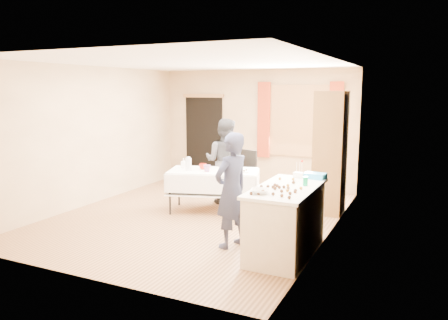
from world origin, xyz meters
The scene contains 29 objects.
floor centered at (0.00, 0.00, -0.01)m, with size 4.50×5.50×0.02m, color #9E7047.
ceiling centered at (0.00, 0.00, 2.61)m, with size 4.50×5.50×0.02m, color white.
wall_back centered at (0.00, 2.76, 1.30)m, with size 4.50×0.02×2.60m, color tan.
wall_front centered at (0.00, -2.76, 1.30)m, with size 4.50×0.02×2.60m, color tan.
wall_left centered at (-2.26, 0.00, 1.30)m, with size 0.02×5.50×2.60m, color tan.
wall_right centered at (2.26, 0.00, 1.30)m, with size 0.02×5.50×2.60m, color tan.
window_frame centered at (1.00, 2.72, 1.50)m, with size 1.32×0.06×1.52m, color olive.
window_pane centered at (1.00, 2.71, 1.50)m, with size 1.20×0.02×1.40m, color white.
curtain_left centered at (0.22, 2.67, 1.50)m, with size 0.28×0.06×1.65m, color #9C3217.
curtain_right centered at (1.78, 2.67, 1.50)m, with size 0.28×0.06×1.65m, color #9C3217.
doorway centered at (-1.30, 2.73, 1.00)m, with size 0.95×0.04×2.00m, color black.
door_lintel centered at (-1.30, 2.70, 2.02)m, with size 1.05×0.06×0.08m, color olive.
cabinet centered at (1.99, 1.20, 1.07)m, with size 0.50×0.60×2.14m, color brown.
counter centered at (1.89, -1.01, 0.45)m, with size 0.74×1.57×0.91m.
party_table centered at (0.10, 0.41, 0.45)m, with size 1.76×1.25×0.75m.
chair centered at (0.31, 1.29, 0.30)m, with size 0.52×0.52×1.00m.
girl centered at (1.13, -1.08, 0.80)m, with size 0.56×0.68×1.60m, color #1F233E.
woman centered at (0.03, 1.04, 0.81)m, with size 0.84×0.68×1.63m, color black.
soda_can centered at (2.09, -0.84, 0.97)m, with size 0.07×0.07×0.12m, color #08884C.
mixing_bowl centered at (1.71, -1.51, 0.94)m, with size 0.29×0.29×0.06m, color white.
foam_block centered at (1.88, -0.38, 0.95)m, with size 0.15×0.10×0.08m, color white.
blue_basket centered at (2.09, -0.33, 0.95)m, with size 0.30×0.20×0.08m, color #2DA1F3.
pitcher centered at (-0.28, 0.19, 0.86)m, with size 0.11×0.11×0.22m, color silver.
cup_red centered at (-0.10, 0.41, 0.80)m, with size 0.18×0.18×0.10m, color red.
cup_rainbow centered at (0.07, 0.23, 0.81)m, with size 0.18×0.18×0.12m, color red.
small_bowl centered at (0.36, 0.62, 0.78)m, with size 0.25×0.25×0.06m, color white.
pastry_tray centered at (0.62, 0.47, 0.76)m, with size 0.28×0.20×0.02m, color white.
bottle centered at (-0.50, 0.40, 0.84)m, with size 0.09×0.09×0.17m, color white.
cake_balls centered at (1.86, -1.22, 0.93)m, with size 0.54×1.08×0.04m.
Camera 1 is at (3.52, -6.40, 2.17)m, focal length 35.00 mm.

